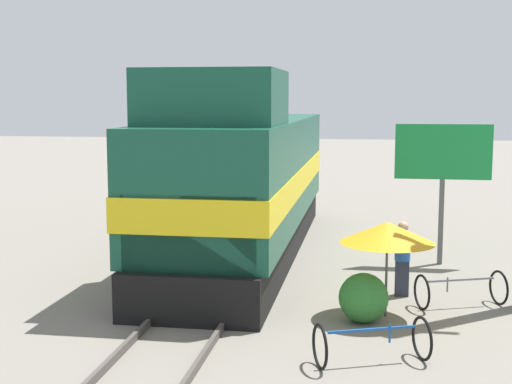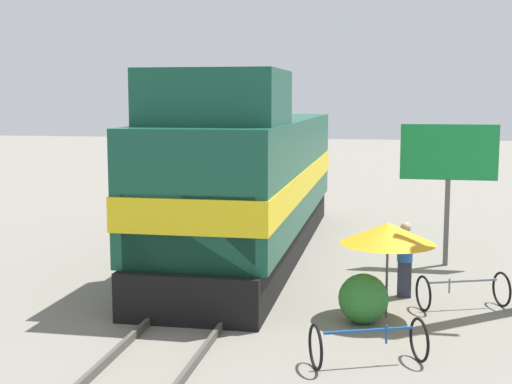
# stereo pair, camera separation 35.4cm
# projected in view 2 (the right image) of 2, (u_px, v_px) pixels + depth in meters

# --- Properties ---
(ground_plane) EXTENTS (120.00, 120.00, 0.00)m
(ground_plane) POSITION_uv_depth(u_px,v_px,m) (216.00, 293.00, 15.95)
(ground_plane) COLOR slate
(rail_near) EXTENTS (0.08, 33.85, 0.15)m
(rail_near) POSITION_uv_depth(u_px,v_px,m) (185.00, 288.00, 16.07)
(rail_near) COLOR #4C4742
(rail_near) RESTS_ON ground_plane
(rail_far) EXTENTS (0.08, 33.85, 0.15)m
(rail_far) POSITION_uv_depth(u_px,v_px,m) (247.00, 291.00, 15.81)
(rail_far) COLOR #4C4742
(rail_far) RESTS_ON ground_plane
(locomotive) EXTENTS (3.16, 13.42, 4.94)m
(locomotive) POSITION_uv_depth(u_px,v_px,m) (249.00, 183.00, 19.37)
(locomotive) COLOR black
(locomotive) RESTS_ON ground_plane
(vendor_umbrella) EXTENTS (1.87, 1.87, 1.92)m
(vendor_umbrella) POSITION_uv_depth(u_px,v_px,m) (388.00, 233.00, 13.95)
(vendor_umbrella) COLOR #4C4C4C
(vendor_umbrella) RESTS_ON ground_plane
(billboard_sign) EXTENTS (2.45, 0.12, 3.67)m
(billboard_sign) POSITION_uv_depth(u_px,v_px,m) (449.00, 160.00, 18.24)
(billboard_sign) COLOR #595959
(billboard_sign) RESTS_ON ground_plane
(shrub_cluster) EXTENTS (0.97, 0.97, 0.97)m
(shrub_cluster) POSITION_uv_depth(u_px,v_px,m) (363.00, 299.00, 13.76)
(shrub_cluster) COLOR #2D722D
(shrub_cluster) RESTS_ON ground_plane
(person_bystander) EXTENTS (0.34, 0.34, 1.66)m
(person_bystander) POSITION_uv_depth(u_px,v_px,m) (405.00, 257.00, 15.52)
(person_bystander) COLOR #2D3347
(person_bystander) RESTS_ON ground_plane
(bicycle) EXTENTS (1.93, 1.33, 0.74)m
(bicycle) POSITION_uv_depth(u_px,v_px,m) (463.00, 291.00, 14.70)
(bicycle) COLOR black
(bicycle) RESTS_ON ground_plane
(bicycle_spare) EXTENTS (1.97, 1.36, 0.75)m
(bicycle_spare) POSITION_uv_depth(u_px,v_px,m) (368.00, 343.00, 11.58)
(bicycle_spare) COLOR black
(bicycle_spare) RESTS_ON ground_plane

